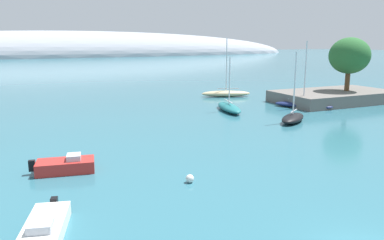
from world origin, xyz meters
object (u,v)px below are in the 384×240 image
at_px(tree_clump_shore, 349,56).
at_px(sailboat_sand_outer_mooring, 226,93).
at_px(mooring_buoy_white, 190,179).
at_px(sailboat_black_end_of_line, 293,118).
at_px(sailboat_navy_mid_mooring, 303,104).
at_px(sailboat_teal_near_shore, 229,107).
at_px(motorboat_white_alongside_breakwater, 45,229).
at_px(motorboat_red_foreground, 66,165).

xyz_separation_m(tree_clump_shore, sailboat_sand_outer_mooring, (-14.42, 12.40, -6.50)).
bearing_deg(mooring_buoy_white, sailboat_black_end_of_line, 33.73).
bearing_deg(mooring_buoy_white, tree_clump_shore, 30.41).
bearing_deg(sailboat_navy_mid_mooring, sailboat_sand_outer_mooring, 159.66).
relative_size(sailboat_teal_near_shore, motorboat_white_alongside_breakwater, 1.51).
height_order(sailboat_teal_near_shore, sailboat_black_end_of_line, sailboat_black_end_of_line).
height_order(sailboat_navy_mid_mooring, mooring_buoy_white, sailboat_navy_mid_mooring).
bearing_deg(sailboat_navy_mid_mooring, sailboat_black_end_of_line, -85.69).
bearing_deg(mooring_buoy_white, sailboat_sand_outer_mooring, 57.07).
bearing_deg(motorboat_white_alongside_breakwater, motorboat_red_foreground, -177.54).
bearing_deg(sailboat_black_end_of_line, motorboat_white_alongside_breakwater, -6.13).
relative_size(sailboat_black_end_of_line, motorboat_red_foreground, 1.76).
bearing_deg(tree_clump_shore, sailboat_sand_outer_mooring, 139.29).
height_order(sailboat_navy_mid_mooring, motorboat_white_alongside_breakwater, sailboat_navy_mid_mooring).
relative_size(tree_clump_shore, motorboat_white_alongside_breakwater, 1.49).
bearing_deg(sailboat_black_end_of_line, motorboat_red_foreground, -21.33).
bearing_deg(sailboat_black_end_of_line, sailboat_teal_near_shore, -106.95).
distance_m(sailboat_navy_mid_mooring, sailboat_sand_outer_mooring, 14.78).
distance_m(sailboat_black_end_of_line, mooring_buoy_white, 22.73).
xyz_separation_m(sailboat_sand_outer_mooring, sailboat_black_end_of_line, (-2.90, -21.04, -0.04)).
relative_size(sailboat_teal_near_shore, sailboat_black_end_of_line, 1.00).
xyz_separation_m(tree_clump_shore, mooring_buoy_white, (-36.22, -21.26, -6.80)).
xyz_separation_m(sailboat_teal_near_shore, sailboat_sand_outer_mooring, (6.14, 11.70, 0.07)).
xyz_separation_m(sailboat_navy_mid_mooring, sailboat_sand_outer_mooring, (-4.63, 14.03, 0.09)).
relative_size(sailboat_navy_mid_mooring, motorboat_red_foreground, 2.00).
relative_size(motorboat_red_foreground, mooring_buoy_white, 8.30).
xyz_separation_m(sailboat_navy_mid_mooring, sailboat_black_end_of_line, (-7.54, -7.01, 0.05)).
bearing_deg(sailboat_teal_near_shore, tree_clump_shore, 101.20).
distance_m(sailboat_sand_outer_mooring, motorboat_red_foreground, 40.42).
distance_m(tree_clump_shore, mooring_buoy_white, 42.54).
xyz_separation_m(tree_clump_shore, sailboat_navy_mid_mooring, (-9.78, -1.63, -6.59)).
height_order(sailboat_teal_near_shore, motorboat_white_alongside_breakwater, sailboat_teal_near_shore).
bearing_deg(mooring_buoy_white, sailboat_teal_near_shore, 54.50).
height_order(tree_clump_shore, sailboat_navy_mid_mooring, tree_clump_shore).
xyz_separation_m(tree_clump_shore, sailboat_black_end_of_line, (-17.32, -8.64, -6.54)).
xyz_separation_m(motorboat_red_foreground, motorboat_white_alongside_breakwater, (-2.04, -9.39, -0.07)).
height_order(motorboat_red_foreground, mooring_buoy_white, motorboat_red_foreground).
bearing_deg(tree_clump_shore, motorboat_white_alongside_breakwater, -151.36).
height_order(sailboat_sand_outer_mooring, motorboat_white_alongside_breakwater, sailboat_sand_outer_mooring).
relative_size(sailboat_navy_mid_mooring, sailboat_sand_outer_mooring, 0.95).
height_order(motorboat_white_alongside_breakwater, mooring_buoy_white, motorboat_white_alongside_breakwater).
distance_m(sailboat_sand_outer_mooring, sailboat_black_end_of_line, 21.24).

